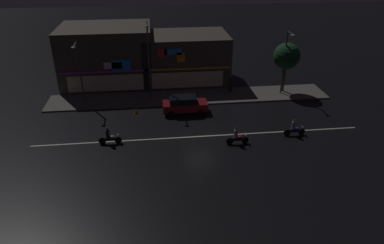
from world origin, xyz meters
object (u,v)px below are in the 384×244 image
streetlamp_west (79,68)px  motorcycle_opposite_lane (237,137)px  streetlamp_mid (149,56)px  pedestrian_on_sidewalk (231,84)px  streetlamp_east (286,58)px  motorcycle_lead (294,129)px  parked_car_near_kerb (184,104)px  motorcycle_following (109,137)px  traffic_cone (136,111)px

streetlamp_west → motorcycle_opposite_lane: (13.83, -9.81, -3.26)m
streetlamp_mid → motorcycle_opposite_lane: 12.96m
pedestrian_on_sidewalk → streetlamp_east: bearing=-35.9°
streetlamp_mid → pedestrian_on_sidewalk: (8.75, 0.74, -3.73)m
streetlamp_west → motorcycle_opposite_lane: bearing=-35.4°
motorcycle_lead → streetlamp_mid: bearing=-40.6°
parked_car_near_kerb → motorcycle_lead: (8.97, -5.67, -0.24)m
pedestrian_on_sidewalk → motorcycle_following: 15.61m
streetlamp_east → motorcycle_opposite_lane: 12.69m
streetlamp_mid → motorcycle_lead: bearing=-37.2°
streetlamp_mid → streetlamp_west: bearing=-177.4°
motorcycle_following → streetlamp_mid: bearing=-107.5°
traffic_cone → parked_car_near_kerb: bearing=-3.7°
motorcycle_lead → parked_car_near_kerb: bearing=-35.7°
motorcycle_opposite_lane → motorcycle_following: bearing=-5.8°
motorcycle_opposite_lane → streetlamp_east: bearing=-125.6°
streetlamp_west → parked_car_near_kerb: bearing=-18.0°
motorcycle_following → motorcycle_opposite_lane: 10.55m
motorcycle_lead → motorcycle_following: (-15.73, 0.39, 0.00)m
parked_car_near_kerb → motorcycle_opposite_lane: (3.72, -6.54, -0.24)m
pedestrian_on_sidewalk → motorcycle_lead: pedestrian_on_sidewalk is taller
streetlamp_mid → parked_car_near_kerb: 6.21m
pedestrian_on_sidewalk → parked_car_near_kerb: pedestrian_on_sidewalk is taller
streetlamp_west → traffic_cone: streetlamp_west is taller
motorcycle_lead → motorcycle_following: size_ratio=1.00×
streetlamp_mid → streetlamp_east: bearing=-1.4°
streetlamp_west → streetlamp_mid: size_ratio=0.78×
motorcycle_following → streetlamp_east: bearing=-150.2°
parked_car_near_kerb → motorcycle_following: bearing=38.0°
pedestrian_on_sidewalk → motorcycle_opposite_lane: (-1.81, -10.86, -0.43)m
streetlamp_mid → parked_car_near_kerb: (3.22, -3.59, -3.92)m
streetlamp_east → parked_car_near_kerb: size_ratio=1.58×
streetlamp_west → parked_car_near_kerb: streetlamp_west is taller
traffic_cone → motorcycle_following: bearing=-109.8°
streetlamp_mid → motorcycle_following: streetlamp_mid is taller
streetlamp_mid → parked_car_near_kerb: streetlamp_mid is taller
streetlamp_mid → motorcycle_following: 10.42m
streetlamp_west → motorcycle_lead: (19.09, -8.95, -3.26)m
traffic_cone → streetlamp_mid: bearing=65.0°
streetlamp_east → motorcycle_following: streetlamp_east is taller
motorcycle_opposite_lane → parked_car_near_kerb: bearing=-59.3°
streetlamp_west → motorcycle_lead: bearing=-25.1°
streetlamp_west → pedestrian_on_sidewalk: size_ratio=3.18×
streetlamp_west → pedestrian_on_sidewalk: 15.93m
parked_car_near_kerb → pedestrian_on_sidewalk: bearing=-142.0°
streetlamp_east → streetlamp_mid: bearing=178.6°
streetlamp_mid → motorcycle_lead: 15.87m
streetlamp_mid → traffic_cone: 5.79m
parked_car_near_kerb → motorcycle_following: 8.58m
streetlamp_east → parked_car_near_kerb: bearing=-163.6°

